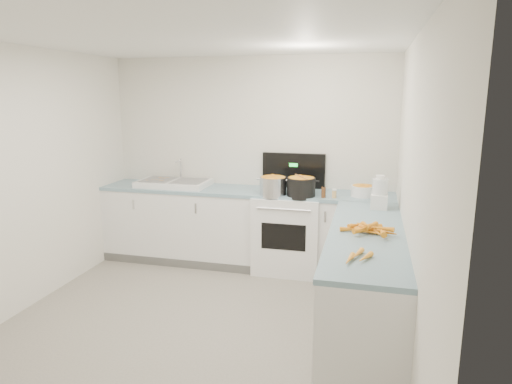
% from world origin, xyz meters
% --- Properties ---
extents(floor, '(3.50, 4.00, 0.00)m').
position_xyz_m(floor, '(0.00, 0.00, 0.00)').
color(floor, gray).
rests_on(floor, ground).
extents(ceiling, '(3.50, 4.00, 0.00)m').
position_xyz_m(ceiling, '(0.00, 0.00, 2.50)').
color(ceiling, silver).
rests_on(ceiling, ground).
extents(wall_back, '(3.50, 0.00, 2.50)m').
position_xyz_m(wall_back, '(0.00, 2.00, 1.25)').
color(wall_back, silver).
rests_on(wall_back, ground).
extents(wall_left, '(0.00, 4.00, 2.50)m').
position_xyz_m(wall_left, '(-1.75, 0.00, 1.25)').
color(wall_left, silver).
rests_on(wall_left, ground).
extents(wall_right, '(0.00, 4.00, 2.50)m').
position_xyz_m(wall_right, '(1.75, 0.00, 1.25)').
color(wall_right, silver).
rests_on(wall_right, ground).
extents(counter_back, '(3.50, 0.62, 0.94)m').
position_xyz_m(counter_back, '(0.00, 1.70, 0.47)').
color(counter_back, white).
rests_on(counter_back, ground).
extents(counter_right, '(0.62, 2.20, 0.94)m').
position_xyz_m(counter_right, '(1.45, 0.30, 0.47)').
color(counter_right, white).
rests_on(counter_right, ground).
extents(stove, '(0.76, 0.65, 1.36)m').
position_xyz_m(stove, '(0.55, 1.69, 0.47)').
color(stove, white).
rests_on(stove, ground).
extents(sink, '(0.86, 0.52, 0.31)m').
position_xyz_m(sink, '(-0.90, 1.70, 0.98)').
color(sink, white).
rests_on(sink, counter_back).
extents(steel_pot, '(0.37, 0.37, 0.22)m').
position_xyz_m(steel_pot, '(0.39, 1.51, 1.03)').
color(steel_pot, silver).
rests_on(steel_pot, stove).
extents(black_pot, '(0.40, 0.40, 0.23)m').
position_xyz_m(black_pot, '(0.71, 1.53, 1.03)').
color(black_pot, black).
rests_on(black_pot, stove).
extents(wooden_spoon, '(0.19, 0.30, 0.01)m').
position_xyz_m(wooden_spoon, '(0.71, 1.53, 1.16)').
color(wooden_spoon, '#AD7A47').
rests_on(wooden_spoon, black_pot).
extents(mixing_bowl, '(0.33, 0.33, 0.12)m').
position_xyz_m(mixing_bowl, '(1.38, 1.67, 1.00)').
color(mixing_bowl, white).
rests_on(mixing_bowl, counter_back).
extents(extract_bottle, '(0.05, 0.05, 0.12)m').
position_xyz_m(extract_bottle, '(0.96, 1.49, 1.00)').
color(extract_bottle, '#593319').
rests_on(extract_bottle, counter_back).
extents(spice_jar, '(0.05, 0.05, 0.08)m').
position_xyz_m(spice_jar, '(1.08, 1.51, 0.98)').
color(spice_jar, '#E5B266').
rests_on(spice_jar, counter_back).
extents(food_processor, '(0.17, 0.20, 0.33)m').
position_xyz_m(food_processor, '(1.55, 1.15, 1.08)').
color(food_processor, white).
rests_on(food_processor, counter_right).
extents(carrot_pile, '(0.46, 0.41, 0.09)m').
position_xyz_m(carrot_pile, '(1.46, 0.28, 0.97)').
color(carrot_pile, orange).
rests_on(carrot_pile, counter_right).
extents(peeled_carrots, '(0.20, 0.31, 0.04)m').
position_xyz_m(peeled_carrots, '(1.39, -0.38, 0.96)').
color(peeled_carrots, '#FF9D26').
rests_on(peeled_carrots, counter_right).
extents(peelings, '(0.24, 0.25, 0.01)m').
position_xyz_m(peelings, '(-1.09, 1.72, 1.02)').
color(peelings, tan).
rests_on(peelings, sink).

